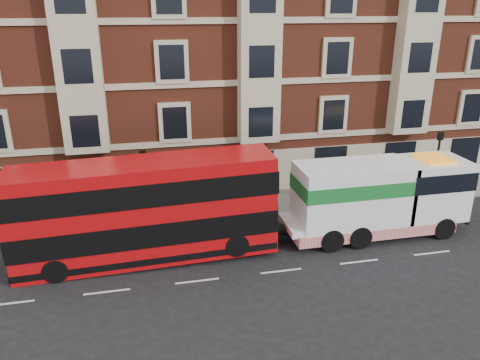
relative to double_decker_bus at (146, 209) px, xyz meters
name	(u,v)px	position (x,y,z in m)	size (l,w,h in m)	color
ground	(281,271)	(6.06, -2.59, -2.67)	(120.00, 120.00, 0.00)	black
sidewalk	(246,207)	(6.06, 4.91, -2.59)	(90.00, 3.00, 0.15)	slate
victorian_terrace	(229,32)	(6.56, 12.41, 7.40)	(45.00, 12.00, 20.40)	brown
lamp_post_west	(145,182)	(0.06, 3.61, 0.01)	(0.35, 0.15, 4.35)	black
lamp_post_east	(437,161)	(18.06, 3.61, 0.01)	(0.35, 0.15, 4.35)	black
double_decker_bus	(146,209)	(0.00, 0.00, 0.00)	(12.42, 2.85, 5.03)	#BC0A0D
tow_truck	(376,197)	(12.07, 0.00, -0.47)	(9.95, 2.94, 4.15)	white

